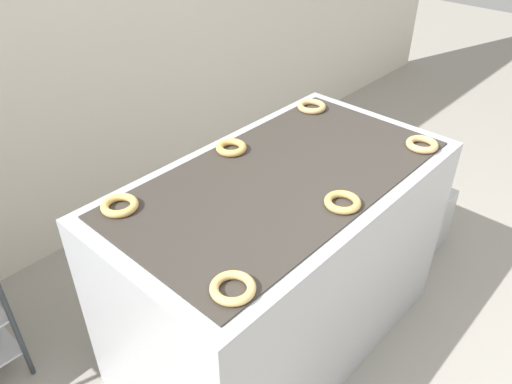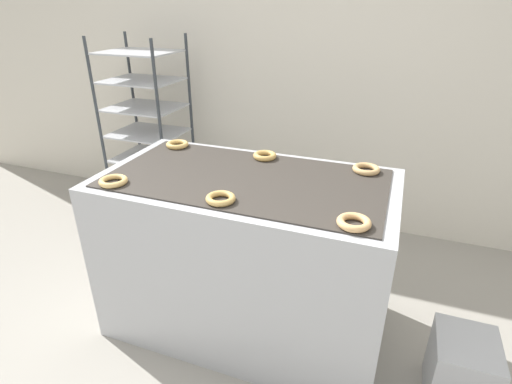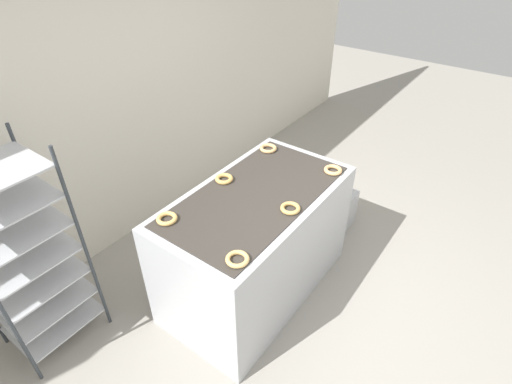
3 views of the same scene
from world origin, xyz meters
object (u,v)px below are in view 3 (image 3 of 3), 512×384
object	(u,v)px
fryer_machine	(256,244)
donut_near_left	(237,259)
donut_far_center	(224,179)
donut_far_right	(268,148)
donut_far_left	(167,219)
glaze_bin	(336,207)
donut_near_right	(333,170)
donut_near_center	(290,208)
baking_rack_cart	(25,257)

from	to	relation	value
fryer_machine	donut_near_left	distance (m)	0.84
donut_near_left	donut_far_center	distance (m)	0.84
donut_near_left	donut_far_right	size ratio (longest dim) A/B	0.98
donut_far_left	glaze_bin	bearing A→B (deg)	-14.35
donut_far_center	donut_near_right	bearing A→B (deg)	-45.26
donut_near_left	donut_near_right	size ratio (longest dim) A/B	1.00
donut_near_center	donut_near_right	distance (m)	0.60
baking_rack_cart	donut_near_center	size ratio (longest dim) A/B	11.36
donut_near_left	fryer_machine	bearing A→B (deg)	26.93
glaze_bin	donut_near_left	xyz separation A→B (m)	(-1.76, -0.15, 0.80)
donut_near_right	donut_far_center	world-z (taller)	same
glaze_bin	donut_far_left	bearing A→B (deg)	165.65
fryer_machine	donut_far_center	size ratio (longest dim) A/B	11.39
donut_far_center	baking_rack_cart	bearing A→B (deg)	152.69
fryer_machine	donut_near_center	world-z (taller)	donut_near_center
donut_far_left	donut_far_right	bearing A→B (deg)	-0.17
donut_far_left	donut_far_center	xyz separation A→B (m)	(0.58, -0.00, 0.00)
donut_near_left	donut_far_right	distance (m)	1.32
fryer_machine	donut_near_right	size ratio (longest dim) A/B	10.98
donut_far_left	fryer_machine	bearing A→B (deg)	-27.18
fryer_machine	glaze_bin	size ratio (longest dim) A/B	4.15
glaze_bin	donut_near_right	bearing A→B (deg)	-164.65
glaze_bin	donut_far_center	world-z (taller)	donut_far_center
donut_near_right	donut_far_center	distance (m)	0.85
donut_near_right	donut_far_left	size ratio (longest dim) A/B	1.02
baking_rack_cart	donut_far_right	world-z (taller)	baking_rack_cart
donut_near_center	donut_far_left	distance (m)	0.83
fryer_machine	donut_near_left	size ratio (longest dim) A/B	10.93
baking_rack_cart	donut_far_center	distance (m)	1.42
donut_near_left	donut_far_right	bearing A→B (deg)	27.02
donut_far_right	fryer_machine	bearing A→B (deg)	-152.88
glaze_bin	donut_near_left	distance (m)	1.94
donut_near_left	glaze_bin	bearing A→B (deg)	5.02
donut_far_left	donut_far_center	distance (m)	0.58
baking_rack_cart	donut_far_right	distance (m)	1.95
donut_near_right	donut_far_right	bearing A→B (deg)	91.62
donut_near_center	baking_rack_cart	bearing A→B (deg)	135.20
fryer_machine	donut_near_center	distance (m)	0.58
fryer_machine	donut_near_left	bearing A→B (deg)	-153.07
donut_far_left	donut_far_right	size ratio (longest dim) A/B	0.96
donut_near_right	donut_far_left	world-z (taller)	donut_near_right
baking_rack_cart	donut_far_center	xyz separation A→B (m)	(1.25, -0.65, 0.19)
donut_near_center	donut_far_center	world-z (taller)	donut_far_center
donut_near_left	donut_near_center	distance (m)	0.59
donut_near_left	donut_far_left	size ratio (longest dim) A/B	1.02
donut_near_center	donut_near_right	size ratio (longest dim) A/B	0.98
donut_far_left	donut_far_right	world-z (taller)	same
donut_far_left	donut_near_left	bearing A→B (deg)	-91.36
fryer_machine	donut_far_right	bearing A→B (deg)	27.12
donut_near_right	donut_far_right	distance (m)	0.60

